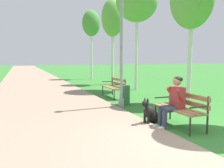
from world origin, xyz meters
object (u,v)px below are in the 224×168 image
Objects in this scene: park_bench_mid at (114,86)px; birch_tree_fourth at (112,19)px; litter_bin at (125,95)px; birch_tree_fifth at (91,24)px; dog_black at (151,114)px; birch_tree_third at (137,2)px; park_bench_near at (181,106)px; lamp_post_near at (121,48)px; person_seated_on_near_bench at (174,100)px.

birch_tree_fourth is at bearing 69.18° from park_bench_mid.
birch_tree_fifth is at bearing 79.65° from litter_bin.
birch_tree_third is (2.69, 6.00, 4.36)m from dog_black.
park_bench_near is 7.99m from birch_tree_third.
lamp_post_near is at bearing 99.58° from park_bench_near.
birch_tree_third is at bearing 56.21° from lamp_post_near.
lamp_post_near is at bearing -109.44° from birch_tree_fourth.
person_seated_on_near_bench reaches higher than litter_bin.
birch_tree_fourth is 7.84× the size of litter_bin.
lamp_post_near is at bearing 95.23° from person_seated_on_near_bench.
person_seated_on_near_bench is at bearing -54.03° from dog_black.
park_bench_mid is at bearing 74.12° from lamp_post_near.
lamp_post_near is 5.32m from birch_tree_third.
lamp_post_near reaches higher than litter_bin.
park_bench_near is 1.20× the size of person_seated_on_near_bench.
birch_tree_fourth is at bearing 78.18° from park_bench_near.
birch_tree_third is 3.12m from birch_tree_fourth.
person_seated_on_near_bench is at bearing -98.49° from birch_tree_fifth.
birch_tree_fourth reaches higher than lamp_post_near.
birch_tree_fifth is 7.96× the size of litter_bin.
birch_tree_fifth reaches higher than birch_tree_fourth.
dog_black is at bearing -92.88° from lamp_post_near.
lamp_post_near reaches higher than dog_black.
park_bench_near is 10.49m from birch_tree_fourth.
park_bench_near is 1.00× the size of park_bench_mid.
birch_tree_third is at bearing 70.09° from person_seated_on_near_bench.
birch_tree_fourth is at bearing 70.56° from lamp_post_near.
park_bench_near is at bearing -91.47° from park_bench_mid.
dog_black is at bearing -99.27° from park_bench_mid.
park_bench_mid is 10.17m from birch_tree_fifth.
litter_bin is at bearing 92.28° from park_bench_near.
park_bench_mid is 2.56m from lamp_post_near.
park_bench_near is 3.08m from lamp_post_near.
park_bench_near is 4.63m from park_bench_mid.
park_bench_near is 1.89× the size of dog_black.
park_bench_near is 0.79m from dog_black.
litter_bin is at bearing -98.53° from park_bench_mid.
park_bench_mid is at bearing -137.13° from birch_tree_third.
person_seated_on_near_bench is 3.02m from litter_bin.
park_bench_near is at bearing -8.89° from person_seated_on_near_bench.
birch_tree_fifth is at bearing 92.06° from birch_tree_fourth.
birch_tree_fourth reaches higher than person_seated_on_near_bench.
birch_tree_third reaches higher than person_seated_on_near_bench.
birch_tree_third is 8.14× the size of litter_bin.
lamp_post_near reaches higher than person_seated_on_near_bench.
park_bench_near is 0.27m from person_seated_on_near_bench.
birch_tree_third is 5.95m from litter_bin.
lamp_post_near is 0.69× the size of birch_tree_third.
dog_black is at bearing 137.36° from park_bench_near.
park_bench_near is at bearing -87.72° from litter_bin.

